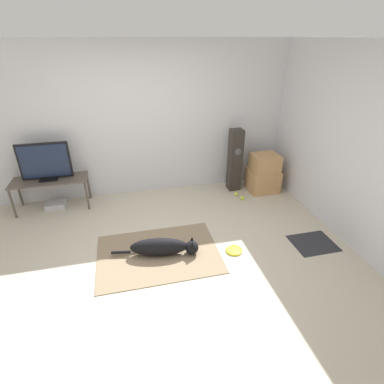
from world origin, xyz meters
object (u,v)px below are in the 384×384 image
Objects in this scene: frisbee at (234,250)px; floor_speaker at (235,160)px; tennis_ball_by_boxes at (242,198)px; cardboard_box_lower at (263,180)px; tennis_ball_near_speaker at (236,194)px; game_console at (56,205)px; tv_stand at (50,183)px; dog at (163,247)px; tv at (45,162)px; cardboard_box_upper at (265,163)px.

floor_speaker is at bearing 70.07° from frisbee.
frisbee is at bearing -116.26° from tennis_ball_by_boxes.
cardboard_box_lower reaches higher than tennis_ball_near_speaker.
tennis_ball_near_speaker is (0.59, 1.47, 0.02)m from frisbee.
tennis_ball_by_boxes is 0.21× the size of game_console.
dog is at bearing -46.07° from tv_stand.
floor_speaker is at bearing -0.57° from tv.
tv is 0.77m from game_console.
cardboard_box_lower is at bearing 54.24° from frisbee.
tennis_ball_near_speaker is (-0.05, 0.17, 0.00)m from tennis_ball_by_boxes.
tv_stand is 17.67× the size of tennis_ball_near_speaker.
frisbee is 0.48× the size of cardboard_box_upper.
tv is 11.61× the size of tennis_ball_by_boxes.
tv_stand is at bearing 179.48° from floor_speaker.
tennis_ball_by_boxes is (1.57, 1.16, -0.10)m from dog.
tennis_ball_by_boxes is at bearing -151.75° from cardboard_box_upper.
tv_stand is 3.22m from tennis_ball_by_boxes.
floor_speaker reaches higher than dog.
cardboard_box_lower is 7.94× the size of tennis_ball_near_speaker.
tennis_ball_near_speaker is at bearing -5.87° from tv.
cardboard_box_lower is at bearing -3.40° from game_console.
floor_speaker is 17.20× the size of tennis_ball_near_speaker.
frisbee is 3.08m from game_console.
tv_stand reaches higher than cardboard_box_lower.
cardboard_box_upper is (1.14, 1.57, 0.54)m from frisbee.
cardboard_box_upper is at bearing 54.05° from frisbee.
cardboard_box_lower is (1.14, 1.58, 0.19)m from frisbee.
dog is 2.52m from cardboard_box_lower.
tv is at bearing 171.14° from tennis_ball_by_boxes.
cardboard_box_lower is at bearing -3.29° from tv_stand.
cardboard_box_upper is (-0.00, -0.01, 0.35)m from cardboard_box_lower.
tennis_ball_near_speaker is (-0.55, -0.11, -0.17)m from cardboard_box_lower.
game_console is (0.01, 0.01, -0.41)m from tv_stand.
floor_speaker is at bearing 158.59° from cardboard_box_upper.
dog is at bearing -145.20° from cardboard_box_lower.
cardboard_box_upper reaches higher than frisbee.
game_console is at bearing 171.05° from tennis_ball_by_boxes.
tennis_ball_near_speaker is (3.11, -0.32, -0.78)m from tv.
floor_speaker is (1.57, 1.62, 0.44)m from dog.
tv_stand is (-2.51, 1.79, 0.44)m from frisbee.
tennis_ball_by_boxes is (3.16, -0.49, -0.78)m from tv.
floor_speaker is at bearing -0.52° from tv_stand.
tennis_ball_by_boxes is at bearing -74.12° from tennis_ball_near_speaker.
tv_stand is 17.67× the size of tennis_ball_by_boxes.
floor_speaker is (0.64, 1.76, 0.55)m from frisbee.
game_console is at bearing 144.32° from frisbee.
tv is (-0.00, 0.00, 0.36)m from tv_stand.
dog is 1.95m from tennis_ball_by_boxes.
frisbee is 0.19× the size of floor_speaker.
tennis_ball_by_boxes is 1.00× the size of tennis_ball_near_speaker.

